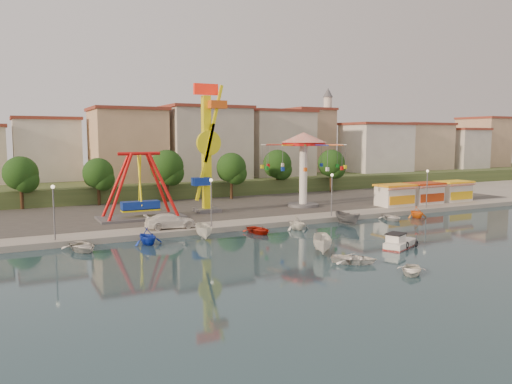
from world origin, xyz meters
TOP-DOWN VIEW (x-y plane):
  - ground at (0.00, 0.00)m, footprint 200.00×200.00m
  - quay_deck at (0.00, 62.00)m, footprint 200.00×100.00m
  - asphalt_pad at (0.00, 30.00)m, footprint 90.00×28.00m
  - hill_terrace at (0.00, 67.00)m, footprint 200.00×60.00m
  - pirate_ship_ride at (-13.59, 21.85)m, footprint 10.00×5.00m
  - kamikaze_tower at (-4.42, 22.85)m, footprint 3.88×3.10m
  - wave_swinger at (9.45, 21.86)m, footprint 11.60×11.60m
  - booth_left at (21.42, 16.49)m, footprint 5.40×3.78m
  - booth_mid at (27.19, 16.49)m, footprint 5.40×3.78m
  - booth_right at (33.21, 16.49)m, footprint 5.40×3.78m
  - lamp_post_0 at (-24.00, 13.00)m, footprint 0.14×0.14m
  - lamp_post_1 at (-8.00, 13.00)m, footprint 0.14×0.14m
  - lamp_post_2 at (8.00, 13.00)m, footprint 0.14×0.14m
  - lamp_post_3 at (24.00, 13.00)m, footprint 0.14×0.14m
  - tree_0 at (-26.00, 36.98)m, footprint 4.60×4.60m
  - tree_1 at (-16.00, 36.24)m, footprint 4.35×4.35m
  - tree_2 at (-6.00, 35.81)m, footprint 5.02×5.02m
  - tree_3 at (4.00, 34.36)m, footprint 4.68×4.68m
  - tree_4 at (14.00, 37.35)m, footprint 4.86×4.86m
  - tree_5 at (24.00, 35.54)m, footprint 4.83×4.83m
  - building_1 at (-21.33, 51.38)m, footprint 12.33×9.01m
  - building_2 at (-8.19, 51.96)m, footprint 11.95×9.28m
  - building_3 at (5.60, 48.80)m, footprint 12.59×10.50m
  - building_4 at (19.07, 52.20)m, footprint 10.75×9.23m
  - building_5 at (32.37, 50.33)m, footprint 12.77×10.96m
  - building_6 at (44.15, 48.77)m, footprint 8.23×8.98m
  - building_7 at (56.03, 53.70)m, footprint 11.59×10.93m
  - building_8 at (69.93, 47.19)m, footprint 12.84×9.28m
  - building_9 at (83.46, 49.95)m, footprint 12.95×9.17m
  - minaret at (36.00, 54.00)m, footprint 2.80×2.80m
  - cabin_motorboat at (4.85, -2.33)m, footprint 4.61×3.34m
  - rowboat_a at (-2.68, -5.11)m, footprint 4.54×4.50m
  - rowboat_b at (-0.84, -9.70)m, footprint 3.76×3.73m
  - skiff at (-2.94, -0.98)m, footprint 3.72×4.62m
  - van at (-12.33, 14.00)m, footprint 5.58×2.59m
  - moored_boat_0 at (-21.99, 9.80)m, footprint 3.71×4.64m
  - moored_boat_1 at (-15.94, 9.80)m, footprint 3.32×3.65m
  - moored_boat_2 at (-10.10, 9.80)m, footprint 2.34×4.30m
  - moored_boat_3 at (-3.80, 9.80)m, footprint 2.97×3.92m
  - moored_boat_4 at (1.02, 9.80)m, footprint 2.97×3.35m
  - moored_boat_5 at (8.06, 9.80)m, footprint 1.70×4.10m
  - moored_boat_6 at (14.94, 9.80)m, footprint 3.21×3.97m
  - moored_boat_7 at (19.05, 9.80)m, footprint 3.09×3.39m

SIDE VIEW (x-z plane):
  - ground at x=0.00m, z-range 0.00..0.00m
  - quay_deck at x=0.00m, z-range 0.00..0.60m
  - rowboat_b at x=-0.84m, z-range 0.00..0.64m
  - moored_boat_6 at x=14.94m, z-range 0.00..0.73m
  - moored_boat_3 at x=-3.80m, z-range 0.00..0.77m
  - rowboat_a at x=-2.68m, z-range 0.00..0.77m
  - cabin_motorboat at x=4.85m, z-range -0.35..1.17m
  - moored_boat_0 at x=-21.99m, z-range 0.00..0.86m
  - asphalt_pad at x=0.00m, z-range 0.60..0.61m
  - moored_boat_7 at x=19.05m, z-range 0.00..1.53m
  - moored_boat_5 at x=8.06m, z-range 0.00..1.56m
  - moored_boat_2 at x=-10.10m, z-range 0.00..1.57m
  - moored_boat_4 at x=1.02m, z-range 0.00..1.62m
  - moored_boat_1 at x=-15.94m, z-range 0.00..1.66m
  - skiff at x=-2.94m, z-range 0.00..1.70m
  - van at x=-12.33m, z-range 0.60..2.18m
  - hill_terrace at x=0.00m, z-range 0.00..3.00m
  - booth_left at x=21.42m, z-range 0.62..3.70m
  - booth_mid at x=27.19m, z-range 0.62..3.70m
  - booth_right at x=33.21m, z-range 0.62..3.70m
  - lamp_post_0 at x=-24.00m, z-range 0.60..5.60m
  - lamp_post_1 at x=-8.00m, z-range 0.60..5.60m
  - lamp_post_2 at x=8.00m, z-range 0.60..5.60m
  - lamp_post_3 at x=24.00m, z-range 0.60..5.60m
  - pirate_ship_ride at x=-13.59m, z-range 0.39..8.39m
  - tree_1 at x=-16.00m, z-range 1.80..8.60m
  - tree_0 at x=-26.00m, z-range 1.87..9.07m
  - tree_3 at x=4.00m, z-range 1.90..9.21m
  - tree_5 at x=24.00m, z-range 1.94..9.48m
  - tree_4 at x=14.00m, z-range 1.95..9.55m
  - tree_2 at x=-6.00m, z-range 1.99..9.84m
  - building_1 at x=-21.33m, z-range 3.00..11.63m
  - building_7 at x=56.03m, z-range 3.00..11.76m
  - building_3 at x=5.60m, z-range 3.00..12.20m
  - building_9 at x=83.46m, z-range 3.00..12.21m
  - building_4 at x=19.07m, z-range 3.00..12.24m
  - wave_swinger at x=9.45m, z-range 3.00..13.40m
  - kamikaze_tower at x=-4.42m, z-range 0.35..16.85m
  - building_5 at x=32.37m, z-range 3.00..14.21m
  - building_2 at x=-8.19m, z-range 3.00..14.23m
  - building_6 at x=44.15m, z-range 3.00..15.36m
  - building_8 at x=69.93m, z-range 3.00..15.58m
  - minaret at x=36.00m, z-range 3.55..21.55m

